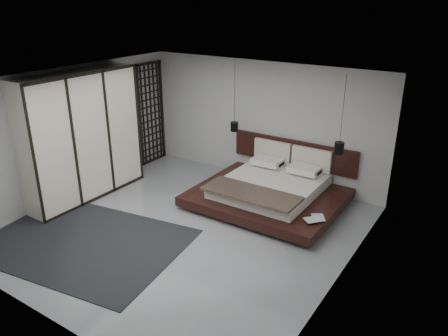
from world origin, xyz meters
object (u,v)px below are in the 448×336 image
Objects in this scene: pendant_left at (234,126)px; lattice_screen at (151,113)px; rug at (84,242)px; wardrobe at (82,136)px; bed at (271,189)px; pendant_right at (339,148)px.

lattice_screen is at bearing 178.68° from pendant_left.
lattice_screen is 0.74× the size of rug.
bed is at bearing 28.06° from wardrobe.
pendant_left is 0.55× the size of wardrobe.
wardrobe is 0.79× the size of rug.
pendant_right is (2.46, -0.00, -0.05)m from pendant_left.
pendant_right is 5.18m from rug.
pendant_right reaches higher than rug.
wardrobe reaches higher than bed.
rug is at bearing -130.85° from pendant_right.
lattice_screen is 1.63× the size of pendant_right.
pendant_right is 0.57× the size of wardrobe.
rug is (1.50, -1.41, -1.36)m from wardrobe.
pendant_right is 0.45× the size of rug.
pendant_left is at bearing 45.75° from wardrobe.
lattice_screen is 2.46m from wardrobe.
pendant_right is 5.34m from wardrobe.
lattice_screen is at bearing 179.32° from pendant_right.
rug is at bearing -121.85° from bed.
wardrobe is at bearing 136.77° from rug.
lattice_screen is 5.03m from pendant_right.
pendant_right is at bearing -0.00° from pendant_left.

